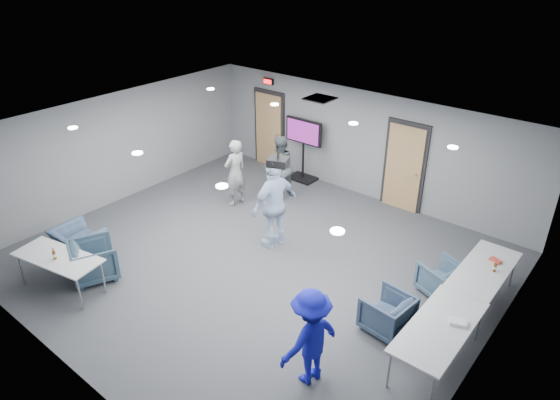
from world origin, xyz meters
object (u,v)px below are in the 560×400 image
Objects in this scene: chair_right_b at (387,313)px; table_right_a at (484,270)px; person_c at (275,204)px; tv_stand at (303,146)px; table_right_b at (440,328)px; chair_front_a at (94,260)px; chair_front_b at (79,242)px; bottle_front at (54,255)px; bottle_right at (495,267)px; projector at (278,162)px; person_b at (279,168)px; person_d at (310,337)px; person_a at (235,173)px; table_front_left at (58,259)px; chair_right_a at (441,278)px.

chair_right_b is 0.40× the size of table_right_a.
tv_stand is (-1.53, 3.04, -0.01)m from person_c.
table_right_b is 1.15× the size of tv_stand.
table_right_a is (6.05, 3.96, 0.30)m from chair_front_a.
chair_front_b is 4.08× the size of bottle_front.
person_c is at bearing -168.44° from bottle_right.
projector reaches higher than chair_front_a.
person_d is at bearing 51.20° from person_b.
projector is at bearing 46.53° from person_b.
person_a is 1.76× the size of chair_front_b.
person_c reaches higher than chair_front_b.
tv_stand is at bearing -130.09° from person_d.
table_right_b is 8.38× the size of bottle_front.
tv_stand reaches higher than bottle_front.
table_right_a and table_front_left have the same top height.
tv_stand reaches higher than person_d.
chair_right_a is 0.97m from bottle_right.
person_b is 7.01× the size of bottle_front.
person_b is 0.89× the size of table_right_a.
table_right_b is at bearing 80.28° from person_a.
chair_right_a is at bearing 26.99° from table_front_left.
table_front_left is at bearing 5.99° from person_a.
person_b is 1.26m from tv_stand.
table_right_b is at bearing 23.95° from bottle_front.
chair_front_b is 0.56× the size of tv_stand.
table_front_left is at bearing 125.86° from bottle_front.
bottle_right is 6.18m from tv_stand.
table_right_a is (6.04, 0.00, -0.16)m from person_a.
table_right_b is (0.65, -1.70, 0.37)m from chair_right_a.
person_b is 5.56m from table_front_left.
person_b is 3.68m from projector.
table_right_a is 4.20× the size of projector.
table_right_b is at bearing 70.03° from person_b.
table_right_a is 1.02× the size of table_front_left.
table_right_b is at bearing -167.48° from chair_front_b.
chair_right_a is at bearing 106.82° from table_right_a.
chair_front_a is 6.40m from table_right_b.
bottle_front is (-6.13, -4.62, 0.13)m from table_right_a.
bottle_front is (-5.48, -4.43, 0.49)m from chair_right_a.
person_a is 1.03× the size of person_b.
person_b is 1.03× the size of person_d.
table_front_left is (-2.08, -3.70, -0.30)m from person_c.
bottle_front reaches higher than table_right_b.
bottle_front is 0.14× the size of tv_stand.
person_c is 3.71m from chair_front_a.
table_right_a is at bearing 37.02° from bottle_front.
chair_front_a is 4.09m from projector.
person_c is 4.26m from table_front_left.
projector reaches higher than table_right_a.
projector is (2.77, 2.98, 1.59)m from bottle_front.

